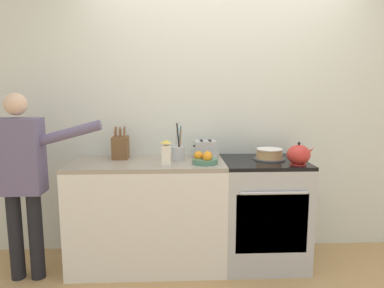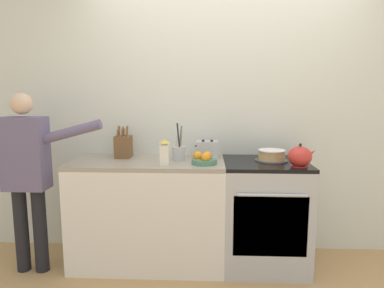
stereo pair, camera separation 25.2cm
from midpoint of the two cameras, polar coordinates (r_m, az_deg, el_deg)
name	(u,v)px [view 1 (the left image)]	position (r m, az deg, el deg)	size (l,w,h in m)	color
ground_plane	(230,280)	(2.97, 3.81, -21.71)	(16.00, 16.00, 0.00)	tan
wall_back	(222,114)	(3.21, 2.77, 5.08)	(8.00, 0.04, 2.60)	silver
counter_cabinet	(148,213)	(3.07, -9.70, -11.31)	(1.30, 0.63, 0.92)	white
stove_range	(262,211)	(3.10, 9.34, -11.05)	(0.70, 0.66, 0.92)	#B7BABF
layer_cake	(269,154)	(3.01, 10.45, -1.74)	(0.28, 0.28, 0.09)	#4C4C51
tea_kettle	(299,155)	(2.86, 14.99, -1.76)	(0.23, 0.19, 0.18)	red
knife_block	(121,147)	(3.09, -14.14, -0.54)	(0.13, 0.16, 0.29)	brown
utensil_crock	(178,152)	(2.92, -4.78, -1.44)	(0.11, 0.11, 0.32)	#B7BABF
fruit_bowl	(205,159)	(2.79, -0.39, -2.51)	(0.21, 0.21, 0.10)	#4C7F66
toaster	(206,149)	(3.05, -0.08, -0.87)	(0.21, 0.15, 0.16)	#B7BABF
milk_carton	(166,153)	(2.72, -7.00, -1.60)	(0.07, 0.07, 0.21)	white
person_baker	(22,172)	(3.03, -28.66, -4.13)	(0.89, 0.20, 1.50)	black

